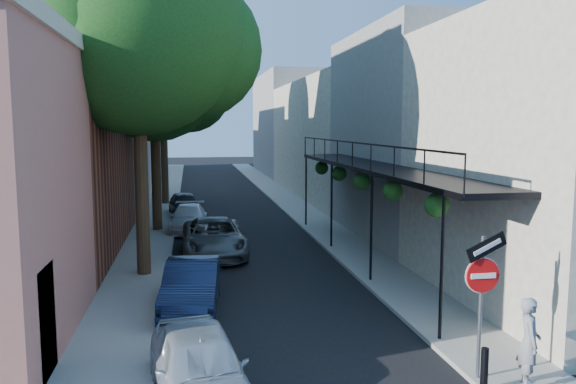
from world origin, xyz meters
name	(u,v)px	position (x,y,z in m)	size (l,w,h in m)	color
road_surface	(224,198)	(0.00, 30.00, 0.01)	(6.00, 64.00, 0.01)	black
sidewalk_left	(164,198)	(-4.00, 30.00, 0.06)	(2.00, 64.00, 0.12)	gray
sidewalk_right	(281,195)	(4.00, 30.00, 0.06)	(2.00, 64.00, 0.12)	gray
buildings_left	(75,126)	(-9.30, 28.76, 4.94)	(10.10, 59.10, 12.00)	tan
buildings_right	(352,133)	(8.99, 29.49, 4.42)	(9.80, 55.00, 10.00)	beige
sign_post	(483,281)	(3.16, 0.97, 2.04)	(0.89, 0.17, 2.99)	#595B60
bollard	(484,369)	(3.00, 0.50, 0.52)	(0.14, 0.14, 0.80)	black
oak_near	(152,33)	(-3.37, 10.26, 7.88)	(7.48, 6.80, 11.42)	#372316
oak_mid	(162,79)	(-3.42, 18.23, 7.06)	(6.60, 6.00, 10.20)	#372316
oak_far	(170,71)	(-3.35, 27.27, 8.26)	(7.70, 7.00, 11.90)	#372316
parked_car_a	(200,367)	(-2.15, 1.14, 0.68)	(1.60, 3.96, 1.35)	#A2ACB4
parked_car_b	(192,285)	(-2.26, 6.42, 0.66)	(1.40, 4.01, 1.32)	#111C37
parked_car_c	(214,237)	(-1.40, 12.71, 0.70)	(2.33, 5.05, 1.40)	#505457
parked_car_d	(189,218)	(-2.35, 18.00, 0.60)	(1.69, 4.15, 1.20)	white
parked_car_e	(184,204)	(-2.60, 22.31, 0.66)	(1.56, 3.87, 1.32)	black
pedestrian	(529,342)	(3.88, 0.50, 0.97)	(0.62, 0.41, 1.70)	gray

